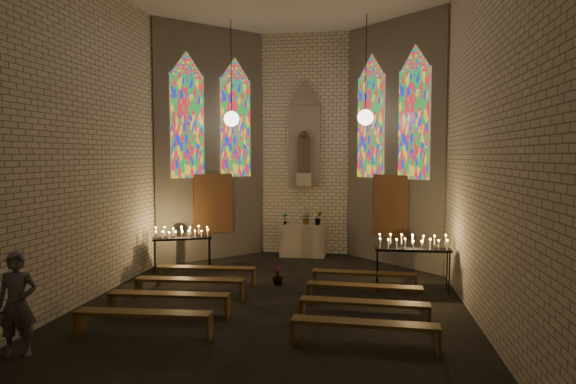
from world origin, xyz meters
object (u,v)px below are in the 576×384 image
(altar, at_px, (303,241))
(votive_stand_left, at_px, (182,235))
(votive_stand_right, at_px, (413,246))
(aisle_flower_pot, at_px, (278,275))
(visitor, at_px, (17,304))

(altar, xyz_separation_m, votive_stand_left, (-3.00, -2.53, 0.49))
(altar, relative_size, votive_stand_right, 0.82)
(votive_stand_right, bearing_deg, aisle_flower_pot, 176.48)
(votive_stand_right, height_order, visitor, visitor)
(aisle_flower_pot, height_order, votive_stand_right, votive_stand_right)
(aisle_flower_pot, bearing_deg, visitor, -123.66)
(votive_stand_left, bearing_deg, visitor, -117.74)
(aisle_flower_pot, bearing_deg, votive_stand_left, 159.19)
(altar, relative_size, aisle_flower_pot, 3.02)
(votive_stand_left, relative_size, visitor, 0.96)
(altar, relative_size, visitor, 0.85)
(visitor, bearing_deg, votive_stand_right, 20.01)
(altar, distance_m, votive_stand_left, 3.95)
(aisle_flower_pot, xyz_separation_m, votive_stand_right, (3.19, -0.18, 0.85))
(aisle_flower_pot, relative_size, visitor, 0.28)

